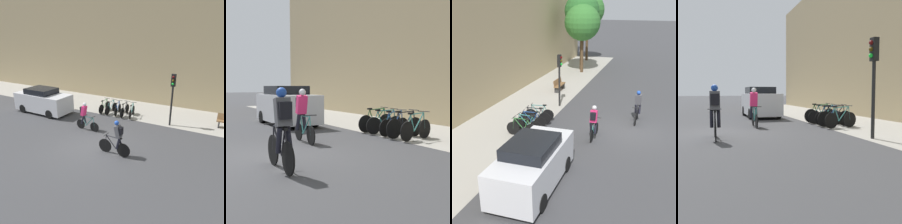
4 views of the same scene
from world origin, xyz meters
The scene contains 16 objects.
ground centered at (0.00, 0.00, 0.00)m, with size 200.00×200.00×0.00m, color #3D3D3F.
kerb_strip centered at (0.00, 6.75, 0.00)m, with size 44.00×4.50×0.01m, color #A39E93.
building_facade centered at (0.00, 9.30, 5.35)m, with size 44.00×0.60×10.70m, color tan.
cyclist_pink centered at (-1.61, 1.63, 0.95)m, with size 1.63×0.46×1.74m.
cyclist_grey centered at (1.55, -0.17, 0.95)m, with size 1.71×0.46×1.79m.
parked_bike_0 centered at (-2.31, 5.12, 0.41)m, with size 0.46×1.70×0.98m.
parked_bike_1 centered at (-1.74, 5.12, 0.40)m, with size 0.46×1.69×0.97m.
parked_bike_2 centered at (-1.17, 5.12, 0.39)m, with size 0.47×1.60×0.95m.
parked_bike_3 centered at (-0.60, 5.12, 0.41)m, with size 0.46×1.75×0.99m.
parked_bike_4 centered at (-0.03, 5.12, 0.40)m, with size 0.48×1.64×0.97m.
traffic_light_pole centered at (2.77, 4.85, 2.31)m, with size 0.26×0.30×3.32m.
bench centered at (6.24, 6.07, 0.47)m, with size 1.62×0.44×0.89m.
parked_car centered at (-6.27, 2.81, 0.90)m, with size 4.30×1.84×1.85m.
street_tree_0 centered at (14.23, 6.48, 5.52)m, with size 3.28×3.28×7.20m.
street_tree_1 centered at (13.09, 6.11, 4.55)m, with size 3.28×3.28×6.22m.
street_tree_2 centered at (19.42, 7.21, 5.51)m, with size 3.69×3.69×7.38m.
Camera 3 is at (-15.41, -1.31, 6.44)m, focal length 50.00 mm.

